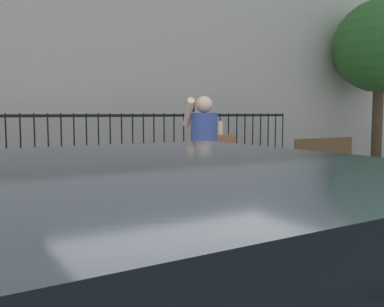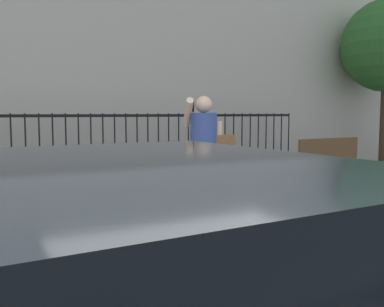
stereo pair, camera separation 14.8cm
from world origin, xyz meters
The scene contains 5 objects.
ground_plane centered at (0.00, 0.00, 0.00)m, with size 60.00×60.00×0.00m, color black.
sidewalk centered at (0.00, 2.20, 0.07)m, with size 28.00×4.40×0.15m, color #B2ADA3.
iron_fence centered at (0.00, 5.90, 1.02)m, with size 12.03×0.04×1.60m.
pedestrian_on_phone centered at (0.94, 1.85, 1.12)m, with size 0.72×0.54×1.67m.
street_bench centered at (4.72, 3.41, 0.65)m, with size 1.60×0.45×0.95m.
Camera 2 is at (-1.96, -2.90, 1.60)m, focal length 40.69 mm.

